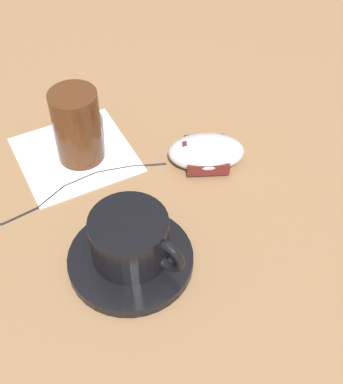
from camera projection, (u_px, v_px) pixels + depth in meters
ground_plane at (129, 187)px, 0.69m from camera, size 3.00×3.00×0.00m
saucer at (131, 259)px, 0.60m from camera, size 0.14×0.14×0.01m
coffee_cup at (131, 239)px, 0.58m from camera, size 0.09×0.11×0.06m
computer_mouse at (206, 152)px, 0.70m from camera, size 0.12×0.10×0.04m
mouse_cable at (51, 195)px, 0.67m from camera, size 0.31×0.04×0.00m
napkin_under_glass at (75, 154)px, 0.73m from camera, size 0.15×0.15×0.00m
drinking_glass at (77, 126)px, 0.69m from camera, size 0.06×0.06×0.10m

